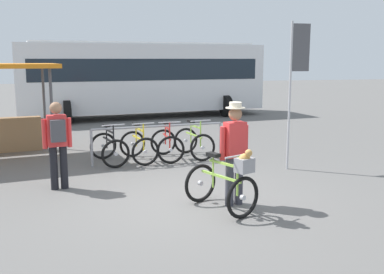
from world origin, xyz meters
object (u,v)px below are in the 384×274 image
racked_bike_lime (194,142)px  bus_distant (143,75)px  racked_bike_black (109,148)px  racked_bike_red (167,144)px  person_with_featured_bike (235,149)px  banner_flag (296,67)px  pedestrian_with_backpack (58,140)px  featured_bicycle (226,182)px  racked_bike_yellow (139,146)px

racked_bike_lime → bus_distant: 8.29m
racked_bike_black → racked_bike_red: 1.40m
person_with_featured_bike → banner_flag: 3.20m
banner_flag → pedestrian_with_backpack: bearing=-175.5°
person_with_featured_bike → racked_bike_lime: bearing=85.9°
bus_distant → racked_bike_lime: bearing=-89.3°
racked_bike_red → banner_flag: bearing=-32.7°
person_with_featured_bike → bus_distant: bus_distant is taller
racked_bike_lime → banner_flag: (1.84, -1.69, 1.86)m
person_with_featured_bike → banner_flag: banner_flag is taller
featured_bicycle → bus_distant: bearing=88.1°
racked_bike_lime → pedestrian_with_backpack: pedestrian_with_backpack is taller
racked_bike_black → featured_bicycle: featured_bicycle is taller
person_with_featured_bike → bus_distant: (0.16, 11.91, 0.79)m
featured_bicycle → banner_flag: bearing=44.9°
racked_bike_red → person_with_featured_bike: bearing=-83.3°
featured_bicycle → racked_bike_black: bearing=112.4°
racked_bike_yellow → featured_bicycle: (0.88, -3.90, 0.12)m
racked_bike_black → banner_flag: (3.93, -1.49, 1.86)m
person_with_featured_bike → pedestrian_with_backpack: bearing=150.1°
racked_bike_black → racked_bike_yellow: 0.70m
racked_bike_lime → bus_distant: bus_distant is taller
featured_bicycle → racked_bike_yellow: bearing=102.7°
racked_bike_yellow → bus_distant: 8.52m
racked_bike_yellow → racked_bike_red: bearing=5.7°
racked_bike_lime → banner_flag: banner_flag is taller
racked_bike_yellow → bus_distant: size_ratio=0.12×
pedestrian_with_backpack → featured_bicycle: bearing=-36.7°
bus_distant → featured_bicycle: bearing=-91.9°
racked_bike_black → bus_distant: size_ratio=0.12×
racked_bike_black → person_with_featured_bike: person_with_featured_bike is taller
racked_bike_red → racked_bike_lime: (0.70, 0.07, -0.00)m
racked_bike_black → racked_bike_yellow: (0.70, 0.07, 0.00)m
person_with_featured_bike → banner_flag: bearing=44.2°
person_with_featured_bike → racked_bike_red: bearing=96.7°
person_with_featured_bike → pedestrian_with_backpack: size_ratio=1.05×
pedestrian_with_backpack → racked_bike_lime: bearing=33.7°
racked_bike_lime → featured_bicycle: bearing=-97.3°
racked_bike_black → featured_bicycle: 4.14m
racked_bike_black → pedestrian_with_backpack: size_ratio=0.75×
racked_bike_black → racked_bike_lime: (2.09, 0.21, -0.00)m
featured_bicycle → banner_flag: size_ratio=0.39×
racked_bike_black → banner_flag: size_ratio=0.38×
pedestrian_with_backpack → banner_flag: size_ratio=0.51×
featured_bicycle → person_with_featured_bike: 0.61m
bus_distant → racked_bike_black: bearing=-103.3°
featured_bicycle → bus_distant: 12.28m
racked_bike_yellow → racked_bike_lime: same height
person_with_featured_bike → banner_flag: size_ratio=0.54×
racked_bike_black → racked_bike_lime: size_ratio=1.02×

